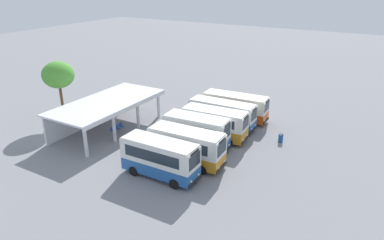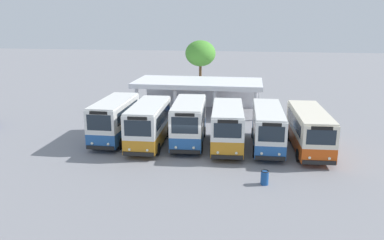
% 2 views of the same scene
% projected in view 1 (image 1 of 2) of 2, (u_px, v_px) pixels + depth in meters
% --- Properties ---
extents(ground_plane, '(180.00, 180.00, 0.00)m').
position_uv_depth(ground_plane, '(218.00, 153.00, 34.92)').
color(ground_plane, gray).
extents(city_bus_nearest_orange, '(2.44, 6.92, 3.40)m').
position_uv_depth(city_bus_nearest_orange, '(160.00, 157.00, 30.14)').
color(city_bus_nearest_orange, black).
rests_on(city_bus_nearest_orange, ground).
extents(city_bus_second_in_row, '(2.67, 7.19, 3.35)m').
position_uv_depth(city_bus_second_in_row, '(186.00, 146.00, 32.24)').
color(city_bus_second_in_row, black).
rests_on(city_bus_second_in_row, ground).
extents(city_bus_middle_cream, '(2.78, 6.70, 3.48)m').
position_uv_depth(city_bus_middle_cream, '(196.00, 131.00, 35.00)').
color(city_bus_middle_cream, black).
rests_on(city_bus_middle_cream, ground).
extents(city_bus_fourth_amber, '(2.75, 7.09, 3.29)m').
position_uv_depth(city_bus_fourth_amber, '(214.00, 123.00, 37.28)').
color(city_bus_fourth_amber, black).
rests_on(city_bus_fourth_amber, ground).
extents(city_bus_fifth_blue, '(2.40, 7.71, 3.14)m').
position_uv_depth(city_bus_fifth_blue, '(222.00, 113.00, 40.03)').
color(city_bus_fifth_blue, black).
rests_on(city_bus_fifth_blue, ground).
extents(city_bus_far_end_green, '(2.73, 7.95, 3.12)m').
position_uv_depth(city_bus_far_end_green, '(235.00, 106.00, 42.38)').
color(city_bus_far_end_green, black).
rests_on(city_bus_far_end_green, ground).
extents(terminal_canopy, '(13.27, 6.26, 3.40)m').
position_uv_depth(terminal_canopy, '(103.00, 106.00, 39.49)').
color(terminal_canopy, silver).
rests_on(terminal_canopy, ground).
extents(waiting_chair_end_by_column, '(0.45, 0.45, 0.86)m').
position_uv_depth(waiting_chair_end_by_column, '(113.00, 130.00, 38.74)').
color(waiting_chair_end_by_column, slate).
rests_on(waiting_chair_end_by_column, ground).
extents(waiting_chair_second_from_end, '(0.45, 0.45, 0.86)m').
position_uv_depth(waiting_chair_second_from_end, '(117.00, 128.00, 39.32)').
color(waiting_chair_second_from_end, slate).
rests_on(waiting_chair_second_from_end, ground).
extents(waiting_chair_middle_seat, '(0.45, 0.45, 0.86)m').
position_uv_depth(waiting_chair_middle_seat, '(121.00, 126.00, 39.88)').
color(waiting_chair_middle_seat, slate).
rests_on(waiting_chair_middle_seat, ground).
extents(roadside_tree_behind_canopy, '(3.64, 3.64, 7.19)m').
position_uv_depth(roadside_tree_behind_canopy, '(58.00, 75.00, 40.62)').
color(roadside_tree_behind_canopy, brown).
rests_on(roadside_tree_behind_canopy, ground).
extents(litter_bin_apron, '(0.49, 0.49, 0.90)m').
position_uv_depth(litter_bin_apron, '(281.00, 138.00, 36.96)').
color(litter_bin_apron, '#19478C').
rests_on(litter_bin_apron, ground).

